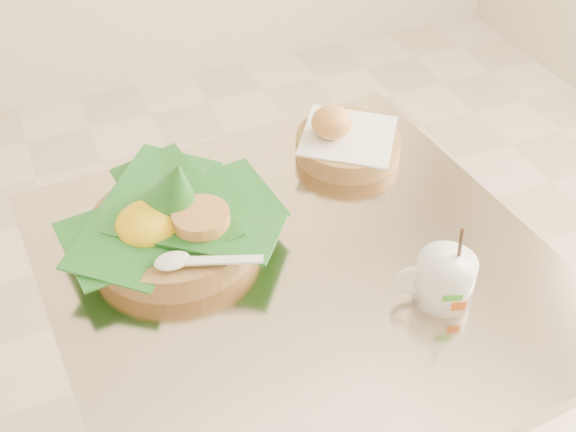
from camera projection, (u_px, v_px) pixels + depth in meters
name	position (u px, v px, depth m)	size (l,w,h in m)	color
cafe_table	(299.00, 359.00, 1.19)	(0.75, 0.75, 0.75)	gray
rice_basket	(173.00, 221.00, 1.05)	(0.31, 0.31, 0.16)	#A57446
bread_basket	(345.00, 140.00, 1.23)	(0.21, 0.21, 0.09)	#A57446
coffee_mug	(443.00, 278.00, 0.98)	(0.11, 0.09, 0.14)	white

